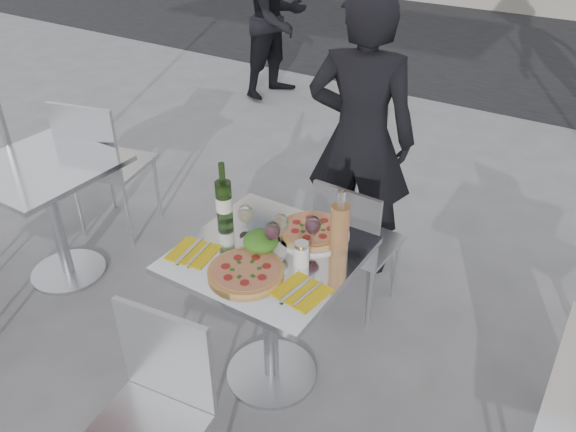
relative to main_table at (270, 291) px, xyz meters
The scene contains 21 objects.
ground 0.54m from the main_table, ahead, with size 80.00×80.00×0.00m, color slate.
street_asphalt 6.52m from the main_table, 90.00° to the left, with size 24.00×5.00×0.00m, color black.
main_table is the anchor object (origin of this frame).
side_table_left 1.50m from the main_table, behind, with size 0.72×0.72×0.75m.
chair_far 0.64m from the main_table, 81.52° to the left, with size 0.39×0.40×0.82m.
chair_near 0.71m from the main_table, 92.04° to the right, with size 0.44×0.45×0.85m.
side_chair_lfar 1.65m from the main_table, 163.77° to the left, with size 0.53×0.54×0.95m.
woman_diner 1.10m from the main_table, 95.29° to the left, with size 0.61×0.40×1.67m, color black.
pedestrian_a 3.95m from the main_table, 122.83° to the left, with size 0.76×0.59×1.57m, color black.
pizza_near 0.28m from the main_table, 88.65° to the right, with size 0.31×0.31×0.02m.
pizza_far 0.32m from the main_table, 68.48° to the left, with size 0.33×0.33×0.03m.
salad_plate 0.25m from the main_table, behind, with size 0.22×0.22×0.09m.
wine_bottle 0.46m from the main_table, 162.76° to the left, with size 0.07×0.07×0.29m.
carafe 0.44m from the main_table, 34.56° to the left, with size 0.08×0.08×0.29m.
sugar_shaker 0.31m from the main_table, ahead, with size 0.06×0.06×0.11m.
wineglass_white_a 0.36m from the main_table, 162.60° to the left, with size 0.07×0.07×0.16m.
wineglass_white_b 0.33m from the main_table, 76.63° to the left, with size 0.07×0.07×0.16m.
wineglass_red_a 0.32m from the main_table, ahead, with size 0.07×0.07×0.16m.
wineglass_red_b 0.37m from the main_table, 42.75° to the left, with size 0.07×0.07×0.16m.
napkin_left 0.38m from the main_table, 146.85° to the right, with size 0.20×0.20×0.01m.
napkin_right 0.36m from the main_table, 30.30° to the right, with size 0.20×0.20×0.01m.
Camera 1 is at (1.10, -1.57, 2.15)m, focal length 35.00 mm.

